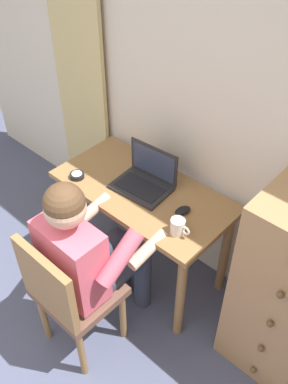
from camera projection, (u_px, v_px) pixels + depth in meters
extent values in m
cube|color=beige|center=(215.00, 105.00, 2.30)|extent=(4.80, 0.05, 2.50)
cube|color=#CCB77A|center=(79.00, 72.00, 2.87)|extent=(0.48, 0.03, 2.26)
cube|color=olive|center=(143.00, 191.00, 2.55)|extent=(1.11, 0.57, 0.03)
cylinder|color=olive|center=(68.00, 216.00, 2.92)|extent=(0.06, 0.06, 0.71)
cylinder|color=olive|center=(180.00, 297.00, 2.42)|extent=(0.06, 0.06, 0.71)
cylinder|color=olive|center=(115.00, 185.00, 3.17)|extent=(0.06, 0.06, 0.71)
cylinder|color=olive|center=(225.00, 253.00, 2.67)|extent=(0.06, 0.06, 0.71)
sphere|color=brown|center=(253.00, 370.00, 2.34)|extent=(0.04, 0.04, 0.04)
sphere|color=brown|center=(261.00, 348.00, 2.18)|extent=(0.04, 0.04, 0.04)
sphere|color=brown|center=(270.00, 324.00, 2.03)|extent=(0.04, 0.04, 0.04)
sphere|color=brown|center=(280.00, 295.00, 1.87)|extent=(0.04, 0.04, 0.04)
cube|color=brown|center=(79.00, 291.00, 2.33)|extent=(0.42, 0.40, 0.05)
cube|color=olive|center=(46.00, 285.00, 2.07)|extent=(0.42, 0.04, 0.42)
cylinder|color=olive|center=(123.00, 315.00, 2.49)|extent=(0.04, 0.04, 0.43)
cylinder|color=olive|center=(85.00, 283.00, 2.66)|extent=(0.04, 0.04, 0.43)
cylinder|color=olive|center=(82.00, 353.00, 2.31)|extent=(0.04, 0.04, 0.43)
cylinder|color=olive|center=(44.00, 316.00, 2.48)|extent=(0.04, 0.04, 0.43)
cylinder|color=#33384C|center=(119.00, 272.00, 2.37)|extent=(0.14, 0.40, 0.14)
cylinder|color=#33384C|center=(97.00, 255.00, 2.46)|extent=(0.14, 0.40, 0.14)
cylinder|color=#33384C|center=(143.00, 278.00, 2.65)|extent=(0.11, 0.11, 0.50)
cylinder|color=#33384C|center=(122.00, 263.00, 2.74)|extent=(0.11, 0.11, 0.50)
cube|color=#D1566B|center=(72.00, 260.00, 2.14)|extent=(0.36, 0.20, 0.46)
cylinder|color=#D1566B|center=(120.00, 258.00, 2.04)|extent=(0.09, 0.30, 0.25)
cylinder|color=#D1566B|center=(63.00, 215.00, 2.27)|extent=(0.09, 0.30, 0.25)
cylinder|color=#DBAD8E|center=(148.00, 249.00, 2.22)|extent=(0.07, 0.27, 0.11)
cylinder|color=#DBAD8E|center=(92.00, 210.00, 2.45)|extent=(0.07, 0.27, 0.11)
sphere|color=#DBAD8E|center=(65.00, 208.00, 1.91)|extent=(0.20, 0.20, 0.20)
sphere|color=#513823|center=(64.00, 203.00, 1.89)|extent=(0.20, 0.20, 0.20)
cube|color=#232326|center=(141.00, 188.00, 2.54)|extent=(0.36, 0.26, 0.02)
cube|color=black|center=(140.00, 187.00, 2.52)|extent=(0.30, 0.17, 0.00)
cube|color=#232326|center=(154.00, 162.00, 2.53)|extent=(0.34, 0.04, 0.22)
cube|color=#2D3851|center=(153.00, 163.00, 2.53)|extent=(0.31, 0.03, 0.18)
ellipsoid|color=black|center=(183.00, 211.00, 2.37)|extent=(0.08, 0.11, 0.03)
cylinder|color=black|center=(77.00, 176.00, 2.61)|extent=(0.09, 0.09, 0.03)
cylinder|color=silver|center=(77.00, 174.00, 2.60)|extent=(0.06, 0.06, 0.00)
cylinder|color=silver|center=(178.00, 227.00, 2.24)|extent=(0.08, 0.08, 0.09)
torus|color=silver|center=(185.00, 231.00, 2.21)|extent=(0.06, 0.01, 0.06)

